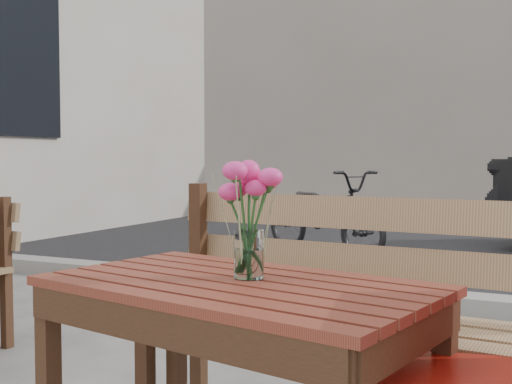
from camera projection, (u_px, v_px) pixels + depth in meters
street at (452, 260)px, 6.32m from camera, size 30.00×8.12×0.12m
main_table at (238, 320)px, 1.84m from camera, size 1.22×0.86×0.68m
main_bench at (352, 289)px, 2.24m from camera, size 1.56×0.56×0.95m
red_chair at (490, 364)px, 1.51m from camera, size 0.54×0.54×0.95m
main_vase at (249, 205)px, 1.86m from camera, size 0.19×0.19×0.34m
bicycle at (324, 213)px, 6.77m from camera, size 1.82×1.35×0.92m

